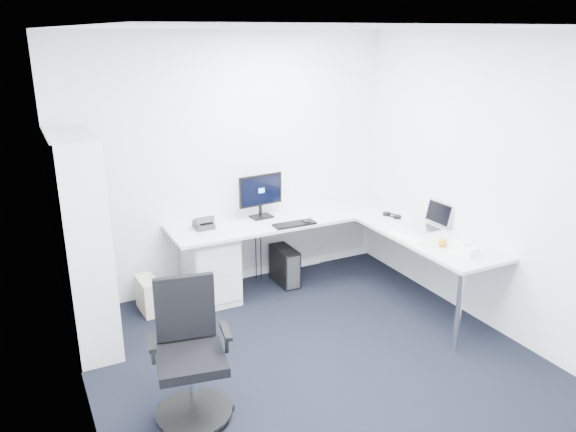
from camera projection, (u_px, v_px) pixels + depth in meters
name	position (u px, v px, depth m)	size (l,w,h in m)	color
ground	(329.00, 377.00, 4.57)	(4.20, 4.20, 0.00)	black
ceiling	(339.00, 28.00, 3.72)	(4.20, 4.20, 0.00)	white
wall_back	(231.00, 163.00, 5.93)	(3.60, 0.02, 2.70)	white
wall_left	(77.00, 263.00, 3.38)	(0.02, 4.20, 2.70)	white
wall_right	(510.00, 191.00, 4.91)	(0.02, 4.20, 2.70)	white
l_desk	(307.00, 261.00, 5.87)	(2.67, 1.50, 0.78)	silver
drawer_pedestal	(210.00, 266.00, 5.80)	(0.47, 0.59, 0.73)	silver
bookshelf	(82.00, 243.00, 4.81)	(0.37, 0.95, 1.90)	silver
task_chair	(191.00, 356.00, 3.93)	(0.58, 0.58, 1.03)	black
black_pc_tower	(285.00, 266.00, 6.21)	(0.19, 0.42, 0.41)	black
beige_pc_tower	(148.00, 295.00, 5.59)	(0.17, 0.37, 0.35)	beige
power_strip	(305.00, 263.00, 6.75)	(0.38, 0.06, 0.04)	white
monitor	(261.00, 196.00, 5.93)	(0.50, 0.16, 0.48)	black
black_keyboard	(295.00, 224.00, 5.77)	(0.44, 0.16, 0.02)	black
mouse	(306.00, 222.00, 5.82)	(0.06, 0.10, 0.03)	black
desk_phone	(204.00, 222.00, 5.66)	(0.19, 0.19, 0.13)	#2C2C2F
laptop	(422.00, 216.00, 5.64)	(0.36, 0.35, 0.26)	silver
white_keyboard	(404.00, 237.00, 5.42)	(0.11, 0.38, 0.01)	white
headphones	(392.00, 214.00, 6.02)	(0.13, 0.20, 0.05)	black
orange_fruit	(442.00, 242.00, 5.19)	(0.08, 0.08, 0.08)	orange
tissue_box	(464.00, 249.00, 5.02)	(0.12, 0.24, 0.08)	white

